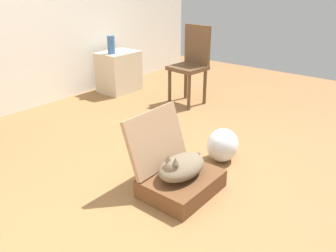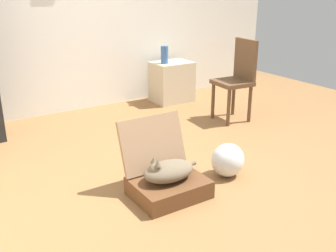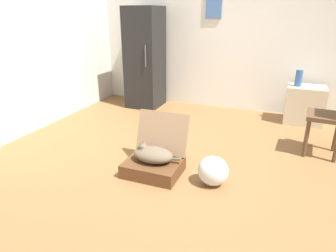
# 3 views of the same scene
# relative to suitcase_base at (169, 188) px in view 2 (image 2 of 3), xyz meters

# --- Properties ---
(ground_plane) EXTENTS (7.68, 7.68, 0.00)m
(ground_plane) POSITION_rel_suitcase_base_xyz_m (0.28, 0.44, -0.07)
(ground_plane) COLOR olive
(ground_plane) RESTS_ON ground
(wall_back) EXTENTS (6.40, 0.15, 2.60)m
(wall_back) POSITION_rel_suitcase_base_xyz_m (0.28, 2.70, 1.23)
(wall_back) COLOR silver
(wall_back) RESTS_ON ground
(suitcase_base) EXTENTS (0.58, 0.47, 0.15)m
(suitcase_base) POSITION_rel_suitcase_base_xyz_m (0.00, 0.00, 0.00)
(suitcase_base) COLOR brown
(suitcase_base) RESTS_ON ground
(suitcase_lid) EXTENTS (0.58, 0.18, 0.46)m
(suitcase_lid) POSITION_rel_suitcase_base_xyz_m (0.00, 0.25, 0.30)
(suitcase_lid) COLOR #9B7756
(suitcase_lid) RESTS_ON suitcase_base
(cat) EXTENTS (0.52, 0.28, 0.22)m
(cat) POSITION_rel_suitcase_base_xyz_m (-0.01, 0.00, 0.15)
(cat) COLOR brown
(cat) RESTS_ON suitcase_base
(plastic_bag_white) EXTENTS (0.31, 0.28, 0.31)m
(plastic_bag_white) POSITION_rel_suitcase_base_xyz_m (0.64, 0.02, 0.08)
(plastic_bag_white) COLOR silver
(plastic_bag_white) RESTS_ON ground
(side_table) EXTENTS (0.55, 0.43, 0.58)m
(side_table) POSITION_rel_suitcase_base_xyz_m (1.52, 2.29, 0.22)
(side_table) COLOR beige
(side_table) RESTS_ON ground
(vase_tall) EXTENTS (0.10, 0.10, 0.25)m
(vase_tall) POSITION_rel_suitcase_base_xyz_m (1.38, 2.27, 0.63)
(vase_tall) COLOR #38609E
(vase_tall) RESTS_ON side_table
(chair) EXTENTS (0.43, 0.44, 1.01)m
(chair) POSITION_rel_suitcase_base_xyz_m (1.76, 1.17, 0.47)
(chair) COLOR brown
(chair) RESTS_ON ground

